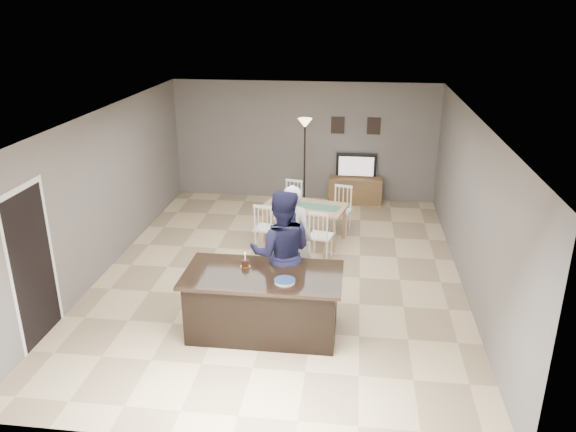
# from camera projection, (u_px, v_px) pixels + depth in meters

# --- Properties ---
(floor) EXTENTS (8.00, 8.00, 0.00)m
(floor) POSITION_uv_depth(u_px,v_px,m) (281.00, 273.00, 9.56)
(floor) COLOR #D6B989
(floor) RESTS_ON ground
(room_shell) EXTENTS (8.00, 8.00, 8.00)m
(room_shell) POSITION_uv_depth(u_px,v_px,m) (281.00, 179.00, 8.96)
(room_shell) COLOR slate
(room_shell) RESTS_ON floor
(kitchen_island) EXTENTS (2.15, 1.10, 0.90)m
(kitchen_island) POSITION_uv_depth(u_px,v_px,m) (263.00, 302.00, 7.73)
(kitchen_island) COLOR black
(kitchen_island) RESTS_ON floor
(tv_console) EXTENTS (1.20, 0.40, 0.60)m
(tv_console) POSITION_uv_depth(u_px,v_px,m) (355.00, 190.00, 12.81)
(tv_console) COLOR brown
(tv_console) RESTS_ON floor
(television) EXTENTS (0.91, 0.12, 0.53)m
(television) POSITION_uv_depth(u_px,v_px,m) (356.00, 166.00, 12.68)
(television) COLOR black
(television) RESTS_ON tv_console
(tv_screen_glow) EXTENTS (0.78, 0.00, 0.78)m
(tv_screen_glow) POSITION_uv_depth(u_px,v_px,m) (356.00, 166.00, 12.60)
(tv_screen_glow) COLOR orange
(tv_screen_glow) RESTS_ON tv_console
(picture_frames) EXTENTS (1.10, 0.02, 0.38)m
(picture_frames) POSITION_uv_depth(u_px,v_px,m) (356.00, 126.00, 12.49)
(picture_frames) COLOR black
(picture_frames) RESTS_ON room_shell
(doorway) EXTENTS (0.00, 2.10, 2.65)m
(doorway) POSITION_uv_depth(u_px,v_px,m) (31.00, 253.00, 7.33)
(doorway) COLOR black
(doorway) RESTS_ON floor
(woman) EXTENTS (0.69, 0.51, 1.73)m
(woman) POSITION_uv_depth(u_px,v_px,m) (292.00, 238.00, 8.81)
(woman) COLOR silver
(woman) RESTS_ON floor
(man) EXTENTS (0.98, 0.80, 1.91)m
(man) POSITION_uv_depth(u_px,v_px,m) (282.00, 253.00, 8.04)
(man) COLOR #191A38
(man) RESTS_ON floor
(birthday_cake) EXTENTS (0.14, 0.14, 0.21)m
(birthday_cake) POSITION_uv_depth(u_px,v_px,m) (245.00, 263.00, 7.76)
(birthday_cake) COLOR gold
(birthday_cake) RESTS_ON kitchen_island
(plate_stack) EXTENTS (0.28, 0.28, 0.04)m
(plate_stack) POSITION_uv_depth(u_px,v_px,m) (285.00, 281.00, 7.32)
(plate_stack) COLOR white
(plate_stack) RESTS_ON kitchen_island
(dining_table) EXTENTS (1.80, 2.00, 0.93)m
(dining_table) POSITION_uv_depth(u_px,v_px,m) (305.00, 212.00, 10.69)
(dining_table) COLOR tan
(dining_table) RESTS_ON floor
(floor_lamp) EXTENTS (0.30, 0.30, 2.03)m
(floor_lamp) POSITION_uv_depth(u_px,v_px,m) (305.00, 140.00, 11.99)
(floor_lamp) COLOR black
(floor_lamp) RESTS_ON floor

